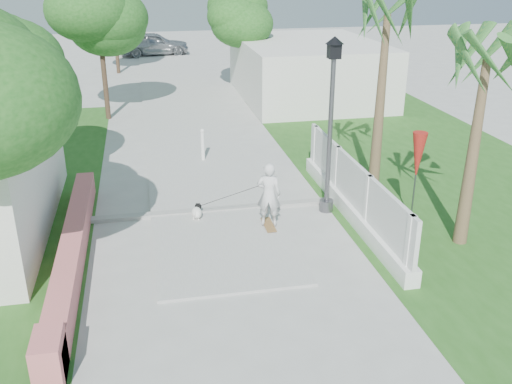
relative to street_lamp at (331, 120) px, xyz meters
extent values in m
plane|color=#B7B7B2|center=(-2.90, -5.50, -2.43)|extent=(90.00, 90.00, 0.00)
cube|color=#B7B7B2|center=(-2.90, 14.50, -2.40)|extent=(3.20, 36.00, 0.06)
cube|color=#999993|center=(-2.90, 0.50, -2.38)|extent=(6.50, 0.25, 0.10)
cube|color=#285A1C|center=(4.10, 2.50, -2.42)|extent=(8.00, 20.00, 0.01)
cube|color=#BC6061|center=(-6.20, -1.50, -2.13)|extent=(0.45, 8.00, 0.60)
cube|color=#BC6061|center=(-6.20, -5.30, -2.03)|extent=(0.45, 0.80, 0.80)
cube|color=white|center=(0.50, -0.50, -2.23)|extent=(0.35, 7.00, 0.40)
cube|color=white|center=(0.50, -0.50, -1.48)|extent=(0.10, 7.00, 1.10)
cube|color=white|center=(0.50, -3.70, -1.68)|extent=(0.14, 0.14, 1.50)
cube|color=white|center=(0.50, -1.50, -1.68)|extent=(0.14, 0.14, 1.50)
cube|color=white|center=(0.50, 0.70, -1.68)|extent=(0.14, 0.14, 1.50)
cube|color=white|center=(0.50, 2.70, -1.68)|extent=(0.14, 0.14, 1.50)
cube|color=silver|center=(3.10, 12.50, -1.13)|extent=(6.00, 8.00, 2.60)
cylinder|color=#59595E|center=(0.00, 0.00, -2.28)|extent=(0.36, 0.36, 0.30)
cylinder|color=#59595E|center=(0.00, 0.00, -0.43)|extent=(0.12, 0.12, 4.00)
cube|color=black|center=(0.00, 0.00, 1.67)|extent=(0.28, 0.28, 0.35)
cone|color=black|center=(0.00, 0.00, 1.92)|extent=(0.44, 0.44, 0.18)
cylinder|color=white|center=(-2.70, 4.50, -1.93)|extent=(0.12, 0.12, 1.00)
sphere|color=white|center=(-2.70, 4.50, -1.41)|extent=(0.14, 0.14, 0.14)
cylinder|color=#59595E|center=(1.90, -1.00, -1.43)|extent=(0.04, 0.04, 2.00)
cone|color=#B22719|center=(1.90, -1.00, -0.73)|extent=(0.36, 0.36, 1.20)
cylinder|color=#4C3826|center=(-5.90, 10.50, -0.50)|extent=(0.20, 0.20, 3.85)
ellipsoid|color=#185117|center=(-5.90, 10.50, 1.15)|extent=(3.40, 3.40, 2.55)
ellipsoid|color=#185117|center=(-5.70, 10.30, 1.50)|extent=(2.89, 2.89, 2.18)
ellipsoid|color=#185117|center=(-6.10, 10.70, 1.85)|extent=(2.55, 2.55, 1.90)
cylinder|color=#4C3826|center=(0.30, 14.50, -0.68)|extent=(0.20, 0.20, 3.50)
ellipsoid|color=#185117|center=(0.30, 14.50, 0.82)|extent=(3.00, 3.00, 2.25)
ellipsoid|color=#185117|center=(0.50, 14.30, 1.17)|extent=(2.55, 2.55, 1.92)
ellipsoid|color=#185117|center=(0.10, 14.70, 1.52)|extent=(2.25, 2.25, 1.68)
cylinder|color=#4C3826|center=(-5.70, 20.50, -0.50)|extent=(0.20, 0.20, 3.85)
ellipsoid|color=#185117|center=(-5.70, 20.50, 1.15)|extent=(3.20, 3.20, 2.40)
ellipsoid|color=#185117|center=(-5.50, 20.30, 1.50)|extent=(2.72, 2.72, 2.05)
cone|color=brown|center=(1.70, 1.00, -0.03)|extent=(0.32, 0.32, 4.80)
cone|color=brown|center=(2.50, -2.30, -0.33)|extent=(0.32, 0.32, 4.20)
cube|color=olive|center=(-1.70, -0.70, -2.34)|extent=(0.48, 0.85, 0.02)
imported|color=silver|center=(-1.70, -0.70, -1.54)|extent=(0.67, 0.54, 1.58)
cylinder|color=gray|center=(-1.77, -0.99, -2.39)|extent=(0.03, 0.06, 0.06)
cylinder|color=gray|center=(-1.62, -0.99, -2.39)|extent=(0.03, 0.06, 0.06)
cylinder|color=gray|center=(-1.77, -0.40, -2.39)|extent=(0.03, 0.06, 0.06)
cylinder|color=gray|center=(-1.62, -0.40, -2.39)|extent=(0.03, 0.06, 0.06)
ellipsoid|color=white|center=(-3.37, 0.10, -2.22)|extent=(0.37, 0.48, 0.27)
sphere|color=black|center=(-3.31, 0.29, -2.14)|extent=(0.17, 0.17, 0.17)
sphere|color=white|center=(-3.28, 0.36, -2.16)|extent=(0.08, 0.08, 0.08)
cone|color=black|center=(-3.34, 0.30, -2.06)|extent=(0.05, 0.05, 0.06)
cone|color=black|center=(-3.27, 0.28, -2.06)|extent=(0.05, 0.05, 0.06)
cylinder|color=white|center=(-3.39, 0.21, -2.37)|extent=(0.04, 0.04, 0.12)
cylinder|color=white|center=(-3.28, 0.17, -2.37)|extent=(0.04, 0.04, 0.12)
cylinder|color=white|center=(-3.45, 0.02, -2.37)|extent=(0.04, 0.04, 0.12)
cylinder|color=white|center=(-3.34, -0.02, -2.37)|extent=(0.04, 0.04, 0.12)
cylinder|color=white|center=(-3.43, -0.10, -2.15)|extent=(0.05, 0.11, 0.10)
imported|color=#A9ADB1|center=(-3.48, 26.35, -1.65)|extent=(4.68, 2.21, 1.55)
camera|label=1|loc=(-4.48, -12.93, 3.72)|focal=40.00mm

